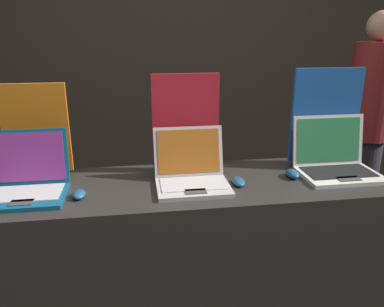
{
  "coord_description": "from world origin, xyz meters",
  "views": [
    {
      "loc": [
        -0.25,
        -1.38,
        1.61
      ],
      "look_at": [
        -0.0,
        0.29,
        1.05
      ],
      "focal_mm": 35.0,
      "sensor_mm": 36.0,
      "label": 1
    }
  ],
  "objects_px": {
    "laptop_front": "(29,181)",
    "mouse_middle": "(238,182)",
    "promo_stand_back": "(325,119)",
    "person_bystander": "(367,128)",
    "promo_stand_middle": "(186,126)",
    "laptop_middle": "(191,173)",
    "laptop_back": "(335,161)",
    "promo_stand_front": "(36,133)",
    "mouse_back": "(292,174)",
    "mouse_front": "(79,194)"
  },
  "relations": [
    {
      "from": "laptop_front",
      "to": "mouse_middle",
      "type": "bearing_deg",
      "value": -1.98
    },
    {
      "from": "promo_stand_back",
      "to": "person_bystander",
      "type": "distance_m",
      "value": 1.0
    },
    {
      "from": "promo_stand_middle",
      "to": "mouse_middle",
      "type": "bearing_deg",
      "value": -45.6
    },
    {
      "from": "laptop_middle",
      "to": "person_bystander",
      "type": "distance_m",
      "value": 1.7
    },
    {
      "from": "mouse_middle",
      "to": "laptop_back",
      "type": "distance_m",
      "value": 0.54
    },
    {
      "from": "promo_stand_front",
      "to": "person_bystander",
      "type": "bearing_deg",
      "value": 15.92
    },
    {
      "from": "laptop_middle",
      "to": "mouse_back",
      "type": "distance_m",
      "value": 0.52
    },
    {
      "from": "laptop_middle",
      "to": "promo_stand_middle",
      "type": "relative_size",
      "value": 0.67
    },
    {
      "from": "laptop_middle",
      "to": "laptop_back",
      "type": "distance_m",
      "value": 0.76
    },
    {
      "from": "laptop_middle",
      "to": "person_bystander",
      "type": "relative_size",
      "value": 0.2
    },
    {
      "from": "laptop_front",
      "to": "person_bystander",
      "type": "xyz_separation_m",
      "value": [
        2.2,
        0.86,
        -0.06
      ]
    },
    {
      "from": "promo_stand_back",
      "to": "person_bystander",
      "type": "relative_size",
      "value": 0.3
    },
    {
      "from": "promo_stand_front",
      "to": "promo_stand_middle",
      "type": "xyz_separation_m",
      "value": [
        0.74,
        -0.03,
        0.02
      ]
    },
    {
      "from": "promo_stand_front",
      "to": "laptop_middle",
      "type": "height_order",
      "value": "promo_stand_front"
    },
    {
      "from": "mouse_back",
      "to": "promo_stand_back",
      "type": "distance_m",
      "value": 0.38
    },
    {
      "from": "laptop_front",
      "to": "promo_stand_middle",
      "type": "bearing_deg",
      "value": 14.73
    },
    {
      "from": "mouse_middle",
      "to": "promo_stand_middle",
      "type": "distance_m",
      "value": 0.39
    },
    {
      "from": "promo_stand_front",
      "to": "promo_stand_back",
      "type": "distance_m",
      "value": 1.5
    },
    {
      "from": "laptop_back",
      "to": "mouse_back",
      "type": "relative_size",
      "value": 3.84
    },
    {
      "from": "promo_stand_front",
      "to": "laptop_back",
      "type": "distance_m",
      "value": 1.52
    },
    {
      "from": "laptop_back",
      "to": "person_bystander",
      "type": "xyz_separation_m",
      "value": [
        0.71,
        0.81,
        -0.06
      ]
    },
    {
      "from": "promo_stand_middle",
      "to": "promo_stand_back",
      "type": "relative_size",
      "value": 0.97
    },
    {
      "from": "laptop_middle",
      "to": "promo_stand_middle",
      "type": "xyz_separation_m",
      "value": [
        -0.0,
        0.19,
        0.18
      ]
    },
    {
      "from": "mouse_back",
      "to": "promo_stand_front",
      "type": "bearing_deg",
      "value": 170.26
    },
    {
      "from": "mouse_front",
      "to": "person_bystander",
      "type": "bearing_deg",
      "value": 25.17
    },
    {
      "from": "laptop_middle",
      "to": "mouse_back",
      "type": "relative_size",
      "value": 3.36
    },
    {
      "from": "mouse_front",
      "to": "promo_stand_back",
      "type": "bearing_deg",
      "value": 11.87
    },
    {
      "from": "laptop_front",
      "to": "mouse_back",
      "type": "bearing_deg",
      "value": 0.63
    },
    {
      "from": "mouse_front",
      "to": "promo_stand_middle",
      "type": "height_order",
      "value": "promo_stand_middle"
    },
    {
      "from": "mouse_front",
      "to": "mouse_middle",
      "type": "height_order",
      "value": "same"
    },
    {
      "from": "mouse_front",
      "to": "person_bystander",
      "type": "relative_size",
      "value": 0.05
    },
    {
      "from": "promo_stand_front",
      "to": "promo_stand_back",
      "type": "height_order",
      "value": "promo_stand_back"
    },
    {
      "from": "mouse_front",
      "to": "laptop_middle",
      "type": "bearing_deg",
      "value": 8.13
    },
    {
      "from": "promo_stand_front",
      "to": "mouse_middle",
      "type": "xyz_separation_m",
      "value": [
        0.96,
        -0.26,
        -0.21
      ]
    },
    {
      "from": "promo_stand_middle",
      "to": "mouse_front",
      "type": "bearing_deg",
      "value": -152.65
    },
    {
      "from": "person_bystander",
      "to": "mouse_middle",
      "type": "bearing_deg",
      "value": -144.31
    },
    {
      "from": "laptop_back",
      "to": "promo_stand_back",
      "type": "relative_size",
      "value": 0.74
    },
    {
      "from": "promo_stand_front",
      "to": "laptop_middle",
      "type": "distance_m",
      "value": 0.79
    },
    {
      "from": "laptop_back",
      "to": "mouse_back",
      "type": "xyz_separation_m",
      "value": [
        -0.24,
        -0.03,
        -0.05
      ]
    },
    {
      "from": "laptop_back",
      "to": "person_bystander",
      "type": "bearing_deg",
      "value": 49.04
    },
    {
      "from": "mouse_front",
      "to": "promo_stand_middle",
      "type": "distance_m",
      "value": 0.62
    },
    {
      "from": "mouse_back",
      "to": "mouse_middle",
      "type": "bearing_deg",
      "value": -170.88
    },
    {
      "from": "mouse_front",
      "to": "mouse_back",
      "type": "bearing_deg",
      "value": 4.77
    },
    {
      "from": "laptop_back",
      "to": "person_bystander",
      "type": "distance_m",
      "value": 1.08
    },
    {
      "from": "mouse_front",
      "to": "promo_stand_back",
      "type": "distance_m",
      "value": 1.32
    },
    {
      "from": "mouse_front",
      "to": "promo_stand_middle",
      "type": "relative_size",
      "value": 0.19
    },
    {
      "from": "mouse_front",
      "to": "laptop_middle",
      "type": "distance_m",
      "value": 0.52
    },
    {
      "from": "laptop_middle",
      "to": "promo_stand_front",
      "type": "bearing_deg",
      "value": 162.87
    },
    {
      "from": "mouse_front",
      "to": "mouse_back",
      "type": "height_order",
      "value": "mouse_back"
    },
    {
      "from": "mouse_front",
      "to": "mouse_back",
      "type": "relative_size",
      "value": 0.93
    }
  ]
}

